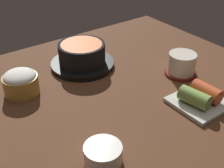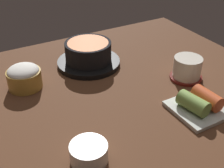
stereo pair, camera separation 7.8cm
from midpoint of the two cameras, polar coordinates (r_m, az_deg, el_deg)
The scene contains 6 objects.
dining_table at distance 81.07cm, azimuth 0.84°, elevation -2.18°, with size 100.00×76.00×2.00cm, color #56331E.
stone_pot at distance 92.02cm, azimuth -2.09°, elevation 5.58°, with size 19.41×19.41×7.50cm.
rice_bowl at distance 83.17cm, azimuth -13.86°, elevation 1.35°, with size 9.26×9.26×6.64cm.
tea_cup_with_saucer at distance 88.30cm, azimuth 16.61°, elevation 2.79°, with size 9.29×9.29×6.68cm.
kimchi_plate at distance 76.94cm, azimuth 19.18°, elevation -3.72°, with size 12.77×12.77×4.92cm.
side_bowl_near at distance 60.29cm, azimuth -0.67°, elevation -13.07°, with size 7.66×7.66×3.87cm.
Camera 2 is at (-30.29, -59.71, 47.11)cm, focal length 47.99 mm.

